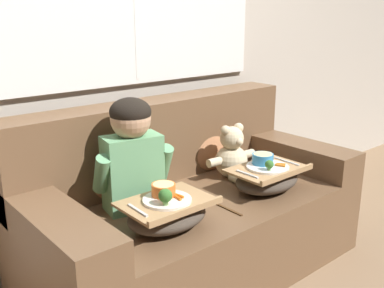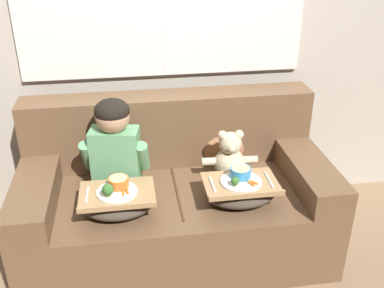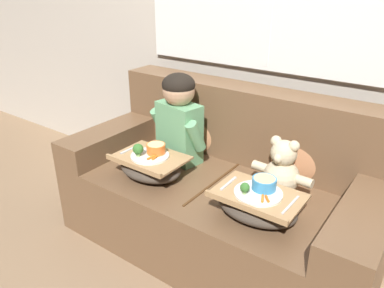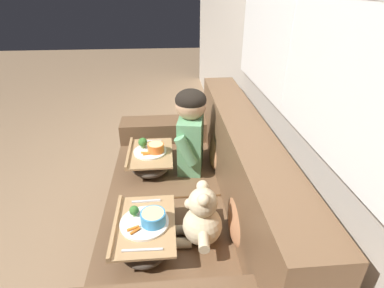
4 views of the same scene
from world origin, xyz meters
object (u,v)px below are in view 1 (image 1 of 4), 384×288
Objects in this scene: throw_pillow_behind_child at (112,166)px; child_figure at (132,149)px; lap_tray_teddy at (267,177)px; lap_tray_child at (167,212)px; throw_pillow_behind_teddy at (209,142)px; couch at (188,211)px; teddy_bear at (232,155)px.

throw_pillow_behind_child is 0.23m from child_figure.
lap_tray_teddy is at bearing -21.81° from child_figure.
throw_pillow_behind_child is 0.47m from lap_tray_child.
lap_tray_child is at bearing -90.03° from throw_pillow_behind_child.
throw_pillow_behind_child reaches higher than throw_pillow_behind_teddy.
child_figure is at bearing 158.19° from lap_tray_teddy.
couch is 0.46m from lap_tray_child.
lap_tray_child is at bearing -179.93° from lap_tray_teddy.
lap_tray_child is (-0.66, -0.26, -0.06)m from teddy_bear.
throw_pillow_behind_teddy is 0.64× the size of child_figure.
couch is at bearing -179.39° from teddy_bear.
lap_tray_child is at bearing -90.01° from child_figure.
teddy_bear reaches higher than lap_tray_teddy.
throw_pillow_behind_child reaches higher than lap_tray_teddy.
lap_tray_teddy is (0.33, -0.26, 0.19)m from couch.
lap_tray_child is at bearing -141.97° from couch.
lap_tray_child is at bearing -145.54° from throw_pillow_behind_teddy.
couch is at bearing -1.19° from child_figure.
lap_tray_child is at bearing -158.37° from teddy_bear.
throw_pillow_behind_child is at bearing 180.00° from throw_pillow_behind_teddy.
lap_tray_teddy is at bearing -34.42° from throw_pillow_behind_child.
throw_pillow_behind_child is 1.07× the size of teddy_bear.
throw_pillow_behind_teddy is 0.81m from lap_tray_child.
couch is 5.27× the size of teddy_bear.
teddy_bear is (0.33, 0.00, 0.25)m from couch.
child_figure reaches higher than couch.
child_figure reaches higher than lap_tray_child.
teddy_bear is at bearing 0.61° from couch.
couch reaches higher than throw_pillow_behind_teddy.
couch is 0.41m from teddy_bear.
child_figure is at bearing 89.99° from lap_tray_child.
lap_tray_teddy is (0.00, -0.26, -0.06)m from teddy_bear.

